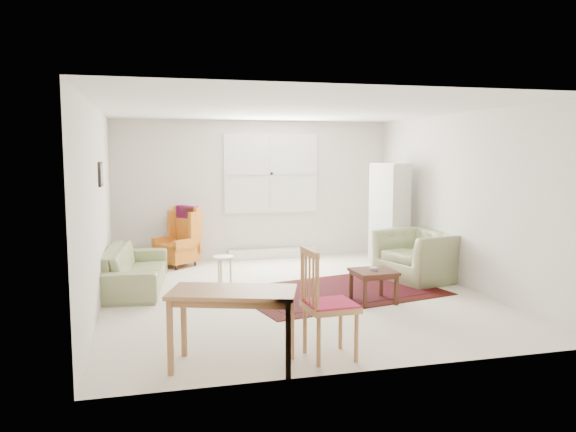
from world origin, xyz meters
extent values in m
cube|color=beige|center=(0.00, 0.00, 0.00)|extent=(5.00, 5.50, 0.01)
cube|color=white|center=(0.00, 0.00, 2.50)|extent=(5.00, 5.50, 0.01)
cube|color=silver|center=(0.00, 2.75, 1.25)|extent=(5.00, 0.04, 2.50)
cube|color=silver|center=(0.00, -2.75, 1.25)|extent=(5.00, 0.04, 2.50)
cube|color=silver|center=(-2.50, 0.00, 1.25)|extent=(0.04, 5.50, 2.50)
cube|color=silver|center=(2.50, 0.00, 1.25)|extent=(0.04, 5.50, 2.50)
cube|color=white|center=(0.30, 2.73, 1.55)|extent=(1.72, 0.06, 1.42)
cube|color=white|center=(0.30, 2.73, 1.55)|extent=(1.60, 0.02, 1.30)
cube|color=silver|center=(0.30, 2.67, 0.09)|extent=(1.60, 0.12, 0.18)
cube|color=black|center=(-2.48, 0.50, 1.65)|extent=(0.03, 0.42, 0.32)
cube|color=#9D9648|center=(-2.46, 0.50, 1.65)|extent=(0.01, 0.34, 0.24)
imported|color=#808A5C|center=(-2.10, 0.93, 0.40)|extent=(0.98, 2.07, 0.81)
imported|color=#808A5C|center=(2.10, 0.43, 0.44)|extent=(1.27, 1.37, 0.88)
camera|label=1|loc=(-1.91, -7.22, 1.94)|focal=35.00mm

